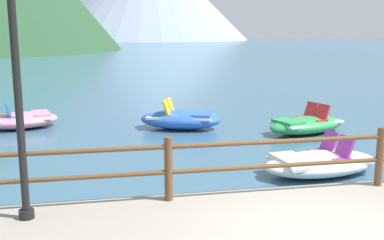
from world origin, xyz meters
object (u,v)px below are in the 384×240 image
at_px(lamp_post, 14,38).
at_px(pedal_boat_0, 306,124).
at_px(pedal_boat_4, 21,120).
at_px(pedal_boat_5, 320,163).
at_px(pedal_boat_2, 181,119).

height_order(lamp_post, pedal_boat_0, lamp_post).
xyz_separation_m(pedal_boat_0, pedal_boat_4, (-7.98, 2.32, -0.00)).
bearing_deg(pedal_boat_4, pedal_boat_0, -16.21).
xyz_separation_m(lamp_post, pedal_boat_4, (-1.32, 8.07, -2.51)).
bearing_deg(lamp_post, pedal_boat_5, 22.26).
xyz_separation_m(pedal_boat_0, pedal_boat_5, (-1.37, -3.59, -0.01)).
relative_size(pedal_boat_2, pedal_boat_4, 1.10).
xyz_separation_m(pedal_boat_0, pedal_boat_2, (-3.36, 1.27, 0.04)).
distance_m(lamp_post, pedal_boat_2, 8.15).
relative_size(lamp_post, pedal_boat_2, 1.47).
bearing_deg(pedal_boat_0, pedal_boat_2, 159.25).
distance_m(pedal_boat_0, pedal_boat_5, 3.84).
bearing_deg(pedal_boat_4, pedal_boat_5, -41.76).
bearing_deg(pedal_boat_5, pedal_boat_0, 69.12).
bearing_deg(lamp_post, pedal_boat_0, 40.82).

